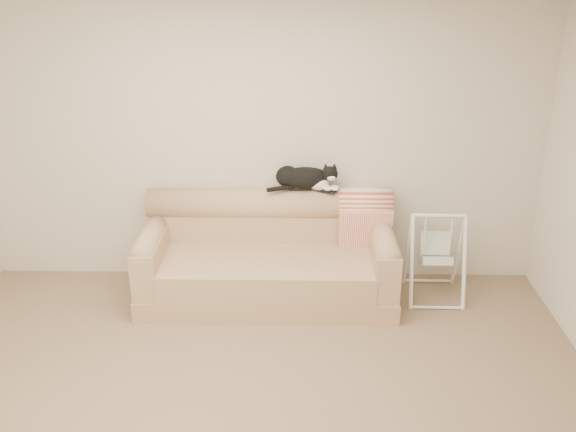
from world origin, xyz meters
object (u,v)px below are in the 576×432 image
(remote_b, at_px, (327,191))
(tuxedo_cat, at_px, (305,178))
(remote_a, at_px, (301,189))
(sofa, at_px, (268,258))
(baby_swing, at_px, (436,255))

(remote_b, relative_size, tuxedo_cat, 0.28)
(remote_a, height_order, remote_b, remote_a)
(sofa, bearing_deg, remote_a, 41.77)
(remote_a, distance_m, remote_b, 0.23)
(sofa, bearing_deg, baby_swing, -0.34)
(remote_b, height_order, tuxedo_cat, tuxedo_cat)
(remote_b, xyz_separation_m, baby_swing, (0.95, -0.21, -0.51))
(tuxedo_cat, bearing_deg, remote_b, -11.80)
(sofa, distance_m, remote_b, 0.78)
(remote_b, height_order, baby_swing, remote_b)
(remote_a, bearing_deg, baby_swing, -12.58)
(remote_b, bearing_deg, remote_a, 167.70)
(sofa, bearing_deg, tuxedo_cat, 37.62)
(sofa, height_order, remote_a, remote_a)
(sofa, relative_size, remote_b, 12.57)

